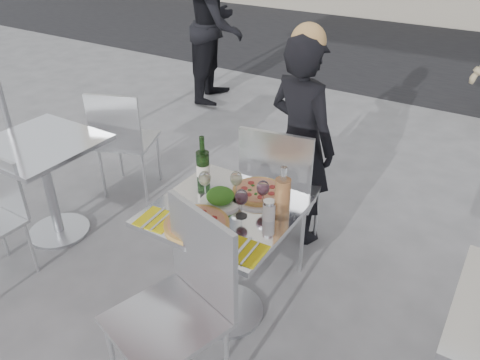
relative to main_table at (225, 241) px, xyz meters
The scene contains 21 objects.
ground 0.54m from the main_table, ahead, with size 80.00×80.00×0.00m, color slate.
street_asphalt 6.52m from the main_table, 90.00° to the left, with size 24.00×5.00×0.00m, color black.
main_table is the anchor object (origin of this frame).
side_table_left 1.50m from the main_table, behind, with size 0.72×0.72×0.75m.
chair_far 0.62m from the main_table, 89.30° to the left, with size 0.52×0.54×1.00m.
chair_near 0.51m from the main_table, 78.98° to the right, with size 0.57×0.58×1.00m.
side_chair_lfar 1.58m from the main_table, 154.61° to the left, with size 0.55×0.55×0.92m.
woman_diner 0.97m from the main_table, 90.86° to the left, with size 0.54×0.35×1.47m, color black.
pedestrian_a 3.65m from the main_table, 124.83° to the left, with size 0.87×0.68×1.79m, color black.
pizza_near 0.30m from the main_table, 100.92° to the right, with size 0.33×0.33×0.02m.
pizza_far 0.32m from the main_table, 69.48° to the left, with size 0.33×0.33×0.03m.
salad_plate 0.25m from the main_table, 145.57° to the left, with size 0.22×0.22×0.09m.
wine_bottle 0.43m from the main_table, 148.39° to the left, with size 0.08×0.08×0.29m.
carafe 0.44m from the main_table, 18.01° to the left, with size 0.08×0.08×0.29m.
sugar_shaker 0.36m from the main_table, 10.45° to the left, with size 0.06×0.06×0.11m.
wineglass_white_a 0.36m from the main_table, 164.36° to the left, with size 0.07×0.07×0.16m.
wineglass_white_b 0.35m from the main_table, 95.33° to the left, with size 0.07×0.07×0.16m.
wineglass_red_a 0.34m from the main_table, ahead, with size 0.07×0.07×0.16m.
wineglass_red_b 0.38m from the main_table, 38.49° to the left, with size 0.07×0.07×0.16m.
napkin_left 0.41m from the main_table, 132.20° to the right, with size 0.19×0.20×0.01m.
napkin_right 0.42m from the main_table, 41.92° to the right, with size 0.19×0.20×0.01m.
Camera 1 is at (1.14, -1.67, 2.13)m, focal length 35.00 mm.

